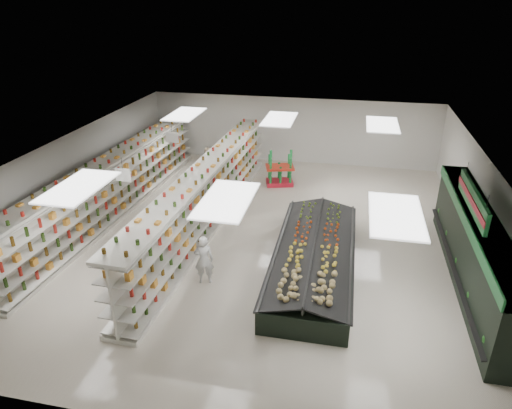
% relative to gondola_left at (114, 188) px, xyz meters
% --- Properties ---
extents(floor, '(16.00, 16.00, 0.00)m').
position_rel_gondola_left_xyz_m(floor, '(5.76, -0.70, -1.03)').
color(floor, beige).
rests_on(floor, ground).
extents(ceiling, '(14.00, 16.00, 0.02)m').
position_rel_gondola_left_xyz_m(ceiling, '(5.76, -0.70, 2.17)').
color(ceiling, white).
rests_on(ceiling, wall_back).
extents(wall_back, '(14.00, 0.02, 3.20)m').
position_rel_gondola_left_xyz_m(wall_back, '(5.76, 7.30, 0.57)').
color(wall_back, silver).
rests_on(wall_back, floor).
extents(wall_front, '(14.00, 0.02, 3.20)m').
position_rel_gondola_left_xyz_m(wall_front, '(5.76, -8.70, 0.57)').
color(wall_front, silver).
rests_on(wall_front, floor).
extents(wall_left, '(0.02, 16.00, 3.20)m').
position_rel_gondola_left_xyz_m(wall_left, '(-1.24, -0.70, 0.57)').
color(wall_left, silver).
rests_on(wall_left, floor).
extents(wall_right, '(0.02, 16.00, 3.20)m').
position_rel_gondola_left_xyz_m(wall_right, '(12.76, -0.70, 0.57)').
color(wall_right, silver).
rests_on(wall_right, floor).
extents(produce_wall_case, '(0.93, 8.00, 2.20)m').
position_rel_gondola_left_xyz_m(produce_wall_case, '(12.29, -2.20, 0.21)').
color(produce_wall_case, black).
rests_on(produce_wall_case, floor).
extents(aisle_sign_near, '(0.52, 0.06, 0.75)m').
position_rel_gondola_left_xyz_m(aisle_sign_near, '(1.96, -2.70, 1.72)').
color(aisle_sign_near, white).
rests_on(aisle_sign_near, ceiling).
extents(aisle_sign_far, '(0.52, 0.06, 0.75)m').
position_rel_gondola_left_xyz_m(aisle_sign_far, '(1.96, 1.30, 1.72)').
color(aisle_sign_far, white).
rests_on(aisle_sign_far, ceiling).
extents(hortifruti_banner, '(0.12, 3.20, 0.95)m').
position_rel_gondola_left_xyz_m(hortifruti_banner, '(12.01, -2.20, 1.62)').
color(hortifruti_banner, '#1C6930').
rests_on(hortifruti_banner, ceiling).
extents(gondola_left, '(1.52, 12.97, 2.24)m').
position_rel_gondola_left_xyz_m(gondola_left, '(0.00, 0.00, 0.00)').
color(gondola_left, white).
rests_on(gondola_left, floor).
extents(gondola_center, '(1.45, 13.14, 2.27)m').
position_rel_gondola_left_xyz_m(gondola_center, '(3.74, -0.21, 0.01)').
color(gondola_center, white).
rests_on(gondola_center, floor).
extents(produce_island, '(2.44, 6.67, 0.99)m').
position_rel_gondola_left_xyz_m(produce_island, '(7.82, -2.41, -0.58)').
color(produce_island, black).
rests_on(produce_island, floor).
extents(soda_endcap, '(1.38, 1.11, 1.54)m').
position_rel_gondola_left_xyz_m(soda_endcap, '(5.70, 4.11, -0.28)').
color(soda_endcap, red).
rests_on(soda_endcap, floor).
extents(shopper_main, '(0.63, 0.49, 1.53)m').
position_rel_gondola_left_xyz_m(shopper_main, '(4.76, -3.79, -0.26)').
color(shopper_main, white).
rests_on(shopper_main, floor).
extents(shopper_background, '(0.61, 0.83, 1.55)m').
position_rel_gondola_left_xyz_m(shopper_background, '(2.52, 3.93, -0.26)').
color(shopper_background, tan).
rests_on(shopper_background, floor).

